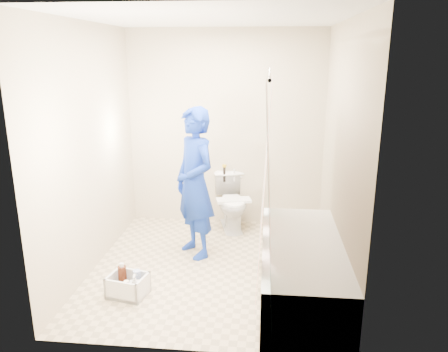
# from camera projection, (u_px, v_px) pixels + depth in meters

# --- Properties ---
(floor) EXTENTS (2.60, 2.60, 0.00)m
(floor) POSITION_uv_depth(u_px,v_px,m) (213.00, 267.00, 4.45)
(floor) COLOR tan
(floor) RESTS_ON ground
(ceiling) EXTENTS (2.40, 2.60, 0.02)m
(ceiling) POSITION_uv_depth(u_px,v_px,m) (211.00, 18.00, 3.80)
(ceiling) COLOR white
(ceiling) RESTS_ON wall_back
(wall_back) EXTENTS (2.40, 0.02, 2.40)m
(wall_back) POSITION_uv_depth(u_px,v_px,m) (225.00, 129.00, 5.37)
(wall_back) COLOR tan
(wall_back) RESTS_ON ground
(wall_front) EXTENTS (2.40, 0.02, 2.40)m
(wall_front) POSITION_uv_depth(u_px,v_px,m) (187.00, 195.00, 2.88)
(wall_front) COLOR tan
(wall_front) RESTS_ON ground
(wall_left) EXTENTS (0.02, 2.60, 2.40)m
(wall_left) POSITION_uv_depth(u_px,v_px,m) (90.00, 150.00, 4.24)
(wall_left) COLOR tan
(wall_left) RESTS_ON ground
(wall_right) EXTENTS (0.02, 2.60, 2.40)m
(wall_right) POSITION_uv_depth(u_px,v_px,m) (342.00, 155.00, 4.01)
(wall_right) COLOR tan
(wall_right) RESTS_ON ground
(bathtub) EXTENTS (0.70, 1.75, 0.50)m
(bathtub) POSITION_uv_depth(u_px,v_px,m) (301.00, 267.00, 3.89)
(bathtub) COLOR white
(bathtub) RESTS_ON ground
(curtain_rod) EXTENTS (0.02, 1.90, 0.02)m
(curtain_rod) POSITION_uv_depth(u_px,v_px,m) (270.00, 73.00, 3.46)
(curtain_rod) COLOR silver
(curtain_rod) RESTS_ON wall_back
(shower_curtain) EXTENTS (0.06, 1.75, 1.80)m
(shower_curtain) POSITION_uv_depth(u_px,v_px,m) (267.00, 185.00, 3.71)
(shower_curtain) COLOR white
(shower_curtain) RESTS_ON curtain_rod
(toilet) EXTENTS (0.52, 0.73, 0.67)m
(toilet) POSITION_uv_depth(u_px,v_px,m) (232.00, 202.00, 5.38)
(toilet) COLOR white
(toilet) RESTS_ON ground
(tank_lid) EXTENTS (0.44, 0.27, 0.03)m
(tank_lid) POSITION_uv_depth(u_px,v_px,m) (234.00, 200.00, 5.26)
(tank_lid) COLOR white
(tank_lid) RESTS_ON toilet
(tank_internals) EXTENTS (0.16, 0.07, 0.22)m
(tank_internals) POSITION_uv_depth(u_px,v_px,m) (227.00, 173.00, 5.46)
(tank_internals) COLOR black
(tank_internals) RESTS_ON toilet
(plumber) EXTENTS (0.66, 0.69, 1.59)m
(plumber) POSITION_uv_depth(u_px,v_px,m) (195.00, 183.00, 4.55)
(plumber) COLOR #1015A9
(plumber) RESTS_ON ground
(cleaning_caddy) EXTENTS (0.37, 0.32, 0.25)m
(cleaning_caddy) POSITION_uv_depth(u_px,v_px,m) (129.00, 286.00, 3.91)
(cleaning_caddy) COLOR silver
(cleaning_caddy) RESTS_ON ground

